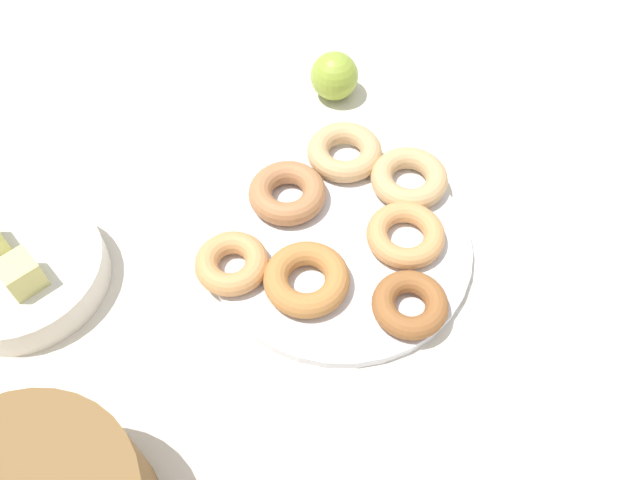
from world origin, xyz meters
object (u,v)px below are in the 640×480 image
donut_3 (412,303)px  donut_plate (340,245)px  donut_1 (287,193)px  donut_2 (406,235)px  donut_0 (307,279)px  apple (334,76)px  donut_5 (232,263)px  donut_4 (409,178)px  donut_6 (345,152)px  melon_chunk_left (21,274)px  fruit_bowl (22,273)px

donut_3 → donut_plate: bearing=1.2°
donut_1 → donut_2: 0.15m
donut_0 → apple: (0.23, -0.23, 0.01)m
donut_5 → donut_1: bearing=-69.0°
donut_3 → donut_4: (0.13, -0.12, 0.00)m
donut_1 → donut_5: (-0.04, 0.11, -0.00)m
donut_1 → donut_6: 0.10m
melon_chunk_left → donut_6: bearing=-98.1°
donut_3 → fruit_bowl: (0.30, 0.30, -0.01)m
fruit_bowl → melon_chunk_left: 0.05m
donut_plate → donut_5: 0.13m
donut_0 → donut_3: size_ratio=1.16×
donut_0 → donut_2: (-0.02, -0.12, -0.00)m
donut_6 → apple: 0.13m
donut_plate → donut_3: size_ratio=3.72×
donut_plate → melon_chunk_left: melon_chunk_left is taller
donut_plate → fruit_bowl: fruit_bowl is taller
donut_2 → donut_plate: bearing=52.3°
donut_1 → donut_2: (-0.13, -0.07, -0.00)m
donut_0 → donut_4: bearing=-79.1°
apple → donut_3: bearing=153.8°
donut_2 → apple: size_ratio=1.37×
donut_0 → fruit_bowl: size_ratio=0.51×
donut_0 → donut_1: (0.11, -0.06, 0.00)m
donut_plate → donut_4: bearing=-83.6°
donut_1 → donut_6: bearing=-84.9°
donut_1 → donut_plate: bearing=-173.1°
donut_plate → donut_0: donut_0 is taller
melon_chunk_left → apple: size_ratio=0.55×
donut_5 → fruit_bowl: 0.23m
donut_0 → donut_6: 0.19m
donut_3 → donut_6: (0.21, -0.08, 0.00)m
donut_5 → donut_4: bearing=-97.8°
donut_4 → donut_3: bearing=137.7°
donut_5 → donut_6: size_ratio=0.87×
donut_4 → apple: apple is taller
donut_1 → donut_6: same height
donut_5 → melon_chunk_left: (0.10, 0.18, 0.03)m
melon_chunk_left → apple: melon_chunk_left is taller
donut_4 → donut_5: size_ratio=1.15×
donut_plate → melon_chunk_left: bearing=63.7°
donut_6 → apple: (0.11, -0.08, 0.01)m
donut_4 → apple: 0.20m
donut_5 → apple: size_ratio=1.24×
donut_1 → donut_4: (-0.07, -0.13, -0.00)m
donut_4 → melon_chunk_left: size_ratio=2.59×
donut_6 → donut_5: bearing=103.8°
donut_5 → fruit_bowl: size_ratio=0.44×
donut_0 → donut_6: (0.12, -0.15, -0.00)m
donut_4 → fruit_bowl: bearing=68.2°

